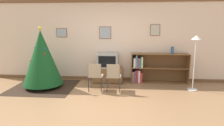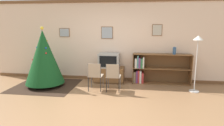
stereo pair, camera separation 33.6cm
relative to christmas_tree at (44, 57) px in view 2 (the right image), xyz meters
The scene contains 11 objects.
ground_plane 2.39m from the christmas_tree, 34.91° to the right, with size 24.00×24.00×0.00m, color #936B47.
wall_back 2.13m from the christmas_tree, 29.45° to the left, with size 8.23×0.11×2.70m.
area_rug 0.92m from the christmas_tree, 13.41° to the right, with size 1.90×1.74×0.01m.
christmas_tree is the anchor object (origin of this frame).
tv_console 2.14m from the christmas_tree, 20.22° to the left, with size 0.97×0.50×0.51m.
television 2.04m from the christmas_tree, 20.15° to the left, with size 0.67×0.49×0.46m.
folding_chair_left 1.72m from the christmas_tree, ahead, with size 0.40×0.40×0.82m.
folding_chair_right 2.23m from the christmas_tree, ahead, with size 0.40×0.40×0.82m.
bookshelf 3.42m from the christmas_tree, 13.60° to the left, with size 1.83×0.36×0.97m.
vase 4.05m from the christmas_tree, 11.03° to the left, with size 0.10×0.10×0.23m.
standing_lamp 4.49m from the christmas_tree, ahead, with size 0.28×0.28×1.60m.
Camera 2 is at (1.12, -4.38, 1.92)m, focal length 32.00 mm.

